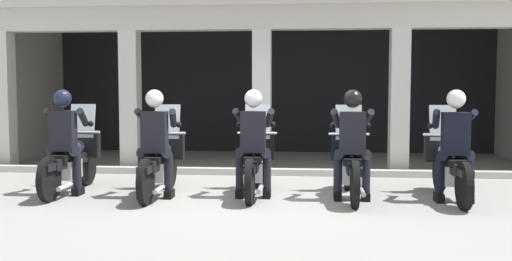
# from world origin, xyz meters

# --- Properties ---
(ground_plane) EXTENTS (80.00, 80.00, 0.00)m
(ground_plane) POSITION_xyz_m (0.00, 3.00, 0.00)
(ground_plane) COLOR gray
(station_building) EXTENTS (11.47, 4.07, 3.31)m
(station_building) POSITION_xyz_m (-0.08, 4.52, 2.10)
(station_building) COLOR black
(station_building) RESTS_ON ground
(kerb_strip) EXTENTS (10.97, 0.24, 0.12)m
(kerb_strip) POSITION_xyz_m (-0.08, 1.97, 0.06)
(kerb_strip) COLOR #B7B5AD
(kerb_strip) RESTS_ON ground
(motorcycle_far_left) EXTENTS (0.62, 2.04, 1.35)m
(motorcycle_far_left) POSITION_xyz_m (-2.84, 0.01, 0.50)
(motorcycle_far_left) COLOR black
(motorcycle_far_left) RESTS_ON ground
(police_officer_far_left) EXTENTS (0.63, 0.61, 1.58)m
(police_officer_far_left) POSITION_xyz_m (-2.84, -0.28, 0.94)
(police_officer_far_left) COLOR black
(police_officer_far_left) RESTS_ON ground
(motorcycle_left) EXTENTS (0.62, 2.04, 1.35)m
(motorcycle_left) POSITION_xyz_m (-1.42, -0.10, 0.50)
(motorcycle_left) COLOR black
(motorcycle_left) RESTS_ON ground
(police_officer_left) EXTENTS (0.63, 0.61, 1.58)m
(police_officer_left) POSITION_xyz_m (-1.42, -0.38, 0.94)
(police_officer_left) COLOR black
(police_officer_left) RESTS_ON ground
(motorcycle_center) EXTENTS (0.62, 2.04, 1.35)m
(motorcycle_center) POSITION_xyz_m (0.00, 0.05, 0.50)
(motorcycle_center) COLOR black
(motorcycle_center) RESTS_ON ground
(police_officer_center) EXTENTS (0.63, 0.61, 1.58)m
(police_officer_center) POSITION_xyz_m (0.00, -0.23, 0.94)
(police_officer_center) COLOR black
(police_officer_center) RESTS_ON ground
(motorcycle_right) EXTENTS (0.62, 2.04, 1.35)m
(motorcycle_right) POSITION_xyz_m (1.42, -0.03, 0.50)
(motorcycle_right) COLOR black
(motorcycle_right) RESTS_ON ground
(police_officer_right) EXTENTS (0.63, 0.61, 1.58)m
(police_officer_right) POSITION_xyz_m (1.42, -0.32, 0.94)
(police_officer_right) COLOR black
(police_officer_right) RESTS_ON ground
(motorcycle_far_right) EXTENTS (0.62, 2.04, 1.35)m
(motorcycle_far_right) POSITION_xyz_m (2.84, -0.04, 0.50)
(motorcycle_far_right) COLOR black
(motorcycle_far_right) RESTS_ON ground
(police_officer_far_right) EXTENTS (0.63, 0.61, 1.58)m
(police_officer_far_right) POSITION_xyz_m (2.84, -0.33, 0.94)
(police_officer_far_right) COLOR black
(police_officer_far_right) RESTS_ON ground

